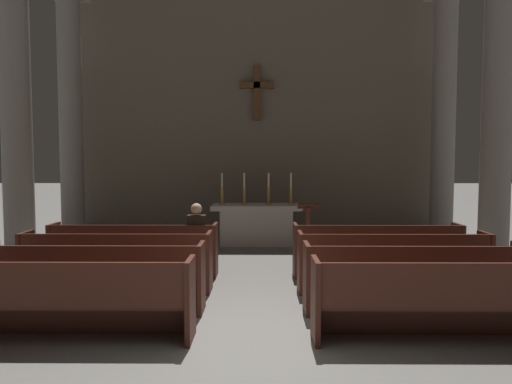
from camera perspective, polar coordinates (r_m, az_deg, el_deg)
ground_plane at (r=5.63m, az=-0.39°, el=-17.65°), size 80.00×80.00×0.00m
pew_left_row_1 at (r=5.88m, az=-22.57°, el=-12.08°), size 2.97×0.50×0.95m
pew_left_row_2 at (r=6.79m, az=-19.21°, el=-9.89°), size 2.97×0.50×0.95m
pew_left_row_3 at (r=7.72m, az=-16.67°, el=-8.21°), size 2.97×0.50×0.95m
pew_left_row_4 at (r=8.66m, az=-14.71°, el=-6.87°), size 2.97×0.50×0.95m
pew_right_row_1 at (r=5.82m, az=22.02°, el=-12.22°), size 2.97×0.50×0.95m
pew_right_row_2 at (r=6.74m, az=18.83°, el=-9.99°), size 2.97×0.50×0.95m
pew_right_row_3 at (r=7.67m, az=16.44°, el=-8.27°), size 2.97×0.50×0.95m
pew_right_row_4 at (r=8.63m, az=14.59°, el=-6.92°), size 2.97×0.50×0.95m
column_left_second at (r=10.52m, az=-27.36°, el=9.01°), size 0.87×0.87×6.36m
column_right_second at (r=10.45m, az=27.49°, el=9.04°), size 0.87×0.87×6.36m
column_left_third at (r=12.95m, az=-21.75°, el=8.07°), size 0.87×0.87×6.36m
column_right_third at (r=12.90m, az=22.00°, el=8.09°), size 0.87×0.87×6.36m
altar at (r=11.52m, az=0.05°, el=-3.87°), size 2.20×0.90×1.01m
candlestick_outer_left at (r=11.48m, az=-4.19°, el=-0.24°), size 0.16×0.16×0.77m
candlestick_inner_left at (r=11.45m, az=-1.45°, el=-0.24°), size 0.16×0.16×0.77m
candlestick_inner_right at (r=11.45m, az=1.56°, el=-0.24°), size 0.16×0.16×0.77m
candlestick_outer_right at (r=11.47m, az=4.30°, el=-0.24°), size 0.16×0.16×0.77m
apse_with_cross at (r=13.40m, az=0.11°, el=10.36°), size 10.47×0.43×7.21m
lectern at (r=10.38m, az=6.37°, el=-4.64°), size 0.44×0.36×1.15m
lone_worshipper at (r=8.44m, az=-7.22°, el=-5.58°), size 0.32×0.43×1.32m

